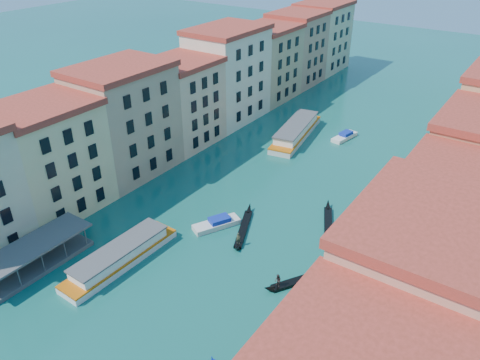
% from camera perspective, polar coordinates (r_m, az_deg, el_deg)
% --- Properties ---
extents(left_bank_palazzos, '(12.80, 128.40, 21.00)m').
position_cam_1_polar(left_bank_palazzos, '(104.01, -3.56, 11.47)').
color(left_bank_palazzos, beige).
rests_on(left_bank_palazzos, ground).
extents(quay, '(4.00, 140.00, 1.00)m').
position_cam_1_polar(quay, '(89.32, 21.95, -0.41)').
color(quay, gray).
rests_on(quay, ground).
extents(restaurant_awnings, '(3.20, 44.55, 3.12)m').
position_cam_1_polar(restaurant_awnings, '(54.62, 10.71, -16.60)').
color(restaurant_awnings, maroon).
rests_on(restaurant_awnings, ground).
extents(vaporetto_stop, '(5.40, 16.40, 3.65)m').
position_cam_1_polar(vaporetto_stop, '(69.89, -23.88, -8.83)').
color(vaporetto_stop, '#4F4E51').
rests_on(vaporetto_stop, ground).
extents(mooring_poles_right, '(1.44, 54.24, 3.20)m').
position_cam_1_polar(mooring_poles_right, '(60.49, 10.25, -13.24)').
color(mooring_poles_right, '#53301C').
rests_on(mooring_poles_right, ground).
extents(mooring_poles_left, '(0.24, 8.24, 3.20)m').
position_cam_1_polar(mooring_poles_left, '(71.82, -24.98, -8.13)').
color(mooring_poles_left, '#53301C').
rests_on(mooring_poles_left, ground).
extents(vaporetto_near, '(4.51, 18.13, 2.68)m').
position_cam_1_polar(vaporetto_near, '(67.08, -14.37, -8.93)').
color(vaporetto_near, white).
rests_on(vaporetto_near, ground).
extents(vaporetto_far, '(8.38, 21.67, 3.15)m').
position_cam_1_polar(vaporetto_far, '(102.02, 6.85, 5.95)').
color(vaporetto_far, silver).
rests_on(vaporetto_far, ground).
extents(gondola_fore, '(5.90, 11.84, 2.50)m').
position_cam_1_polar(gondola_fore, '(71.62, 0.41, -5.86)').
color(gondola_fore, black).
rests_on(gondola_fore, ground).
extents(gondola_right, '(7.61, 11.50, 2.58)m').
position_cam_1_polar(gondola_right, '(63.23, 7.78, -11.73)').
color(gondola_right, black).
rests_on(gondola_right, ground).
extents(gondola_far, '(6.48, 12.03, 1.83)m').
position_cam_1_polar(gondola_far, '(73.80, 10.70, -5.30)').
color(gondola_far, black).
rests_on(gondola_far, ground).
extents(motorboat_mid, '(5.43, 7.60, 1.52)m').
position_cam_1_polar(motorboat_mid, '(72.41, -2.80, -5.29)').
color(motorboat_mid, silver).
rests_on(motorboat_mid, ground).
extents(motorboat_far, '(3.38, 7.22, 1.44)m').
position_cam_1_polar(motorboat_far, '(103.41, 12.65, 5.24)').
color(motorboat_far, white).
rests_on(motorboat_far, ground).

